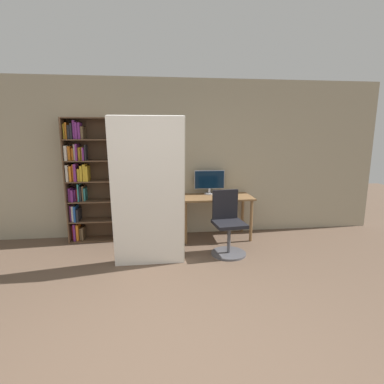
% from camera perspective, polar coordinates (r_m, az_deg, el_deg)
% --- Properties ---
extents(ground_plane, '(16.00, 16.00, 0.00)m').
position_cam_1_polar(ground_plane, '(2.60, -4.72, -32.25)').
color(ground_plane, brown).
extents(wall_back, '(8.00, 0.06, 2.70)m').
position_cam_1_polar(wall_back, '(5.26, -6.43, 6.27)').
color(wall_back, tan).
rests_on(wall_back, ground).
extents(desk, '(1.22, 0.62, 0.73)m').
position_cam_1_polar(desk, '(5.13, 4.60, -1.93)').
color(desk, brown).
rests_on(desk, ground).
extents(monitor, '(0.54, 0.19, 0.42)m').
position_cam_1_polar(monitor, '(5.25, 3.34, 2.11)').
color(monitor, '#B7B7BC').
rests_on(monitor, desk).
extents(office_chair, '(0.52, 0.52, 0.95)m').
position_cam_1_polar(office_chair, '(4.54, 6.85, -6.88)').
color(office_chair, '#4C4C51').
rests_on(office_chair, ground).
extents(bookshelf, '(0.78, 0.34, 2.03)m').
position_cam_1_polar(bookshelf, '(5.25, -19.65, 2.47)').
color(bookshelf, brown).
rests_on(bookshelf, ground).
extents(mattress_near, '(0.95, 0.38, 2.01)m').
position_cam_1_polar(mattress_near, '(3.99, -8.25, -0.29)').
color(mattress_near, silver).
rests_on(mattress_near, ground).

